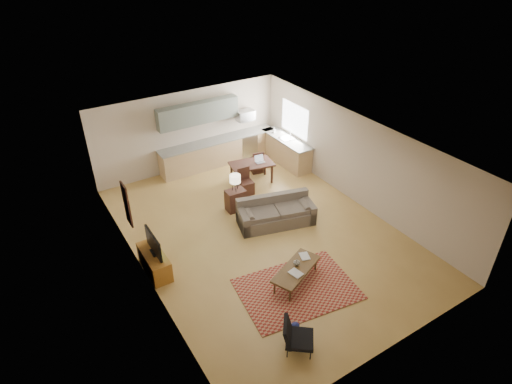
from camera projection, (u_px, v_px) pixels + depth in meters
room at (262, 191)px, 10.96m from camera, size 9.00×9.00×9.00m
kitchen_counter_back at (219, 151)px, 14.84m from camera, size 4.26×0.64×0.92m
kitchen_counter_right at (286, 150)px, 14.90m from camera, size 0.64×2.26×0.92m
kitchen_range at (246, 144)px, 15.34m from camera, size 0.62×0.62×0.90m
kitchen_microwave at (245, 115)px, 14.77m from camera, size 0.62×0.40×0.35m
upper_cabinets at (198, 113)px, 13.89m from camera, size 2.80×0.34×0.70m
window_right at (295, 119)px, 14.46m from camera, size 0.02×1.40×1.05m
wall_art_left at (127, 204)px, 10.06m from camera, size 0.06×0.42×1.10m
triptych at (186, 120)px, 13.92m from camera, size 1.70×0.04×0.50m
rug at (297, 289)px, 9.85m from camera, size 2.85×2.16×0.02m
sofa at (276, 212)px, 11.84m from camera, size 2.37×1.49×0.76m
coffee_table at (296, 275)px, 9.95m from camera, size 1.51×1.08×0.42m
book_a at (292, 276)px, 9.62m from camera, size 0.35×0.40×0.03m
book_b at (300, 257)px, 10.17m from camera, size 0.39×0.42×0.02m
vase at (297, 262)px, 9.91m from camera, size 0.22×0.22×0.16m
armchair at (300, 337)px, 8.29m from camera, size 0.87×0.87×0.71m
tv_credenza at (155, 262)px, 10.24m from camera, size 0.46×1.19×0.55m
tv at (153, 244)px, 9.97m from camera, size 0.09×0.91×0.55m
console_table at (236, 200)px, 12.46m from camera, size 0.57×0.39×0.65m
table_lamp at (235, 183)px, 12.15m from camera, size 0.34×0.34×0.52m
dining_table at (252, 173)px, 13.80m from camera, size 1.48×1.01×0.69m
dining_chair_near at (246, 182)px, 13.17m from camera, size 0.43×0.45×0.84m
dining_chair_far at (257, 161)px, 14.37m from camera, size 0.46×0.47×0.79m
laptop at (260, 159)px, 13.62m from camera, size 0.31×0.25×0.22m
soap_bottle at (274, 130)px, 15.00m from camera, size 0.10×0.10×0.19m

